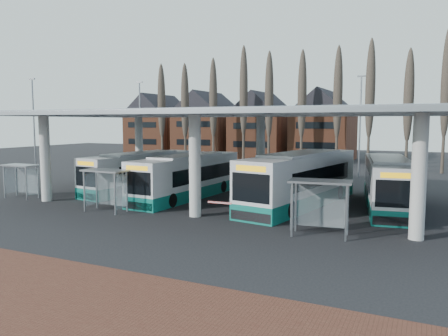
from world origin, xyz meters
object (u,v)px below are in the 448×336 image
at_px(shelter_1, 107,181).
at_px(shelter_2, 321,195).
at_px(bus_2, 301,180).
at_px(bus_0, 141,172).
at_px(shelter_0, 22,174).
at_px(bus_3, 388,184).
at_px(bus_1, 188,177).

bearing_deg(shelter_1, shelter_2, -0.14).
bearing_deg(bus_2, shelter_1, -136.11).
height_order(bus_0, shelter_0, bus_0).
height_order(bus_0, bus_3, bus_3).
bearing_deg(bus_0, shelter_0, -125.11).
xyz_separation_m(bus_3, shelter_2, (-2.38, -9.07, 0.47)).
height_order(bus_1, shelter_0, bus_1).
relative_size(bus_0, bus_1, 0.98).
height_order(bus_0, bus_2, bus_2).
distance_m(shelter_0, shelter_1, 9.00).
xyz_separation_m(bus_1, bus_3, (13.68, 2.34, 0.03)).
xyz_separation_m(bus_0, shelter_1, (3.03, -7.81, 0.44)).
distance_m(bus_0, shelter_2, 18.29).
distance_m(bus_3, shelter_1, 18.10).
relative_size(bus_1, shelter_2, 3.73).
bearing_deg(bus_2, bus_3, 28.67).
bearing_deg(bus_0, bus_1, -7.38).
distance_m(bus_1, shelter_0, 12.21).
distance_m(bus_2, shelter_1, 12.65).
distance_m(bus_0, bus_2, 13.54).
xyz_separation_m(bus_1, bus_2, (8.39, 0.55, 0.18)).
xyz_separation_m(bus_3, shelter_0, (-24.69, -7.63, 0.25)).
distance_m(shelter_1, shelter_2, 13.40).
height_order(bus_3, shelter_2, bus_3).
height_order(bus_1, bus_3, bus_3).
distance_m(shelter_0, shelter_2, 22.36).
height_order(bus_0, shelter_2, bus_0).
xyz_separation_m(bus_1, shelter_1, (-2.09, -6.52, 0.40)).
bearing_deg(shelter_2, bus_2, 105.53).
distance_m(bus_0, shelter_0, 8.82).
bearing_deg(bus_1, shelter_1, -104.52).
relative_size(bus_1, bus_2, 0.88).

